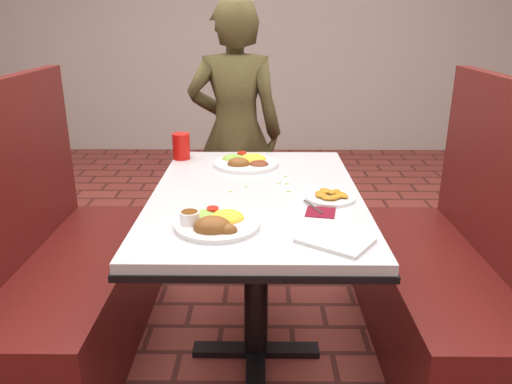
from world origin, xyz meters
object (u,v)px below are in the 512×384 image
Objects in this scene: far_dinner_plate at (246,159)px; red_tumbler at (181,146)px; dining_table at (256,215)px; booth_bench_left at (66,286)px; plantain_plate at (330,197)px; near_dinner_plate at (215,219)px; diner_person at (235,134)px; booth_bench_right at (448,288)px.

red_tumbler is at bearing 161.59° from far_dinner_plate.
booth_bench_left is at bearing 180.00° from dining_table.
far_dinner_plate is at bearing 126.05° from plantain_plate.
diner_person is at bearing 90.08° from near_dinner_plate.
dining_table is 0.81× the size of diner_person.
booth_bench_left is 0.95m from far_dinner_plate.
red_tumbler is (-0.23, -0.54, 0.06)m from diner_person.
booth_bench_right is at bearing -22.20° from red_tumbler.
far_dinner_plate is at bearing 97.56° from dining_table.
dining_table is 0.31m from plantain_plate.
dining_table is at bearing 99.58° from diner_person.
plantain_plate is (0.41, 0.26, -0.02)m from near_dinner_plate.
plantain_plate is at bearing -16.06° from dining_table.
booth_bench_left is (-0.80, 0.00, -0.32)m from dining_table.
red_tumbler is (-1.16, 0.47, 0.48)m from booth_bench_right.
booth_bench_right reaches higher than plantain_plate.
plantain_plate is 0.85m from red_tumbler.
far_dinner_plate is (-0.05, 0.37, 0.12)m from dining_table.
dining_table is 1.01× the size of booth_bench_right.
red_tumbler is (-0.31, 0.10, 0.03)m from far_dinner_plate.
far_dinner_plate is 2.38× the size of red_tumbler.
dining_table is at bearing 180.00° from booth_bench_right.
booth_bench_left reaches higher than near_dinner_plate.
red_tumbler is at bearing 157.80° from booth_bench_right.
booth_bench_right is (1.60, 0.00, 0.00)m from booth_bench_left.
near_dinner_plate is 2.25× the size of red_tumbler.
red_tumbler is (0.44, 0.47, 0.48)m from booth_bench_left.
dining_table is at bearing 163.94° from plantain_plate.
booth_bench_left is at bearing 180.00° from booth_bench_right.
plantain_plate is at bearing 112.75° from diner_person.
red_tumbler is at bearing 47.16° from booth_bench_left.
near_dinner_plate is (0.67, -0.34, 0.45)m from booth_bench_left.
diner_person reaches higher than booth_bench_right.
dining_table is at bearing -52.70° from red_tumbler.
dining_table is at bearing 0.00° from booth_bench_left.
plantain_plate is 1.49× the size of red_tumbler.
red_tumbler is (-0.23, 0.82, 0.03)m from near_dinner_plate.
diner_person is at bearing 97.32° from dining_table.
near_dinner_plate is (-0.93, -0.34, 0.45)m from booth_bench_right.
far_dinner_plate is at bearing 156.46° from booth_bench_right.
booth_bench_right is 6.54× the size of plantain_plate.
red_tumbler reaches higher than dining_table.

